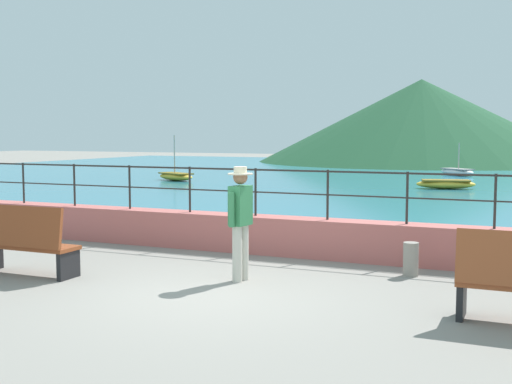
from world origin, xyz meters
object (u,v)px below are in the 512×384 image
person_walking (240,217)px  boat_3 (176,176)px  bench_main (24,241)px  boat_2 (446,184)px  boat_0 (457,172)px  bollard (411,259)px

person_walking → boat_3: (-11.45, 17.45, -0.71)m
bench_main → boat_2: (4.10, 18.80, -0.30)m
boat_0 → bollard: bearing=-85.4°
boat_0 → person_walking: bearing=-90.6°
bollard → boat_2: size_ratio=0.22×
person_walking → boat_0: bearing=89.4°
boat_0 → boat_3: bearing=-141.8°
boat_3 → boat_0: bearing=38.2°
bollard → boat_3: size_ratio=0.22×
bollard → boat_2: bearing=95.3°
bench_main → person_walking: size_ratio=0.97×
boat_0 → boat_3: size_ratio=0.93×
boat_2 → bench_main: bearing=-102.3°
boat_3 → bench_main: bearing=-66.2°
bench_main → boat_2: size_ratio=0.70×
bench_main → person_walking: bearing=17.5°
bollard → boat_0: 25.36m
bollard → boat_3: bearing=130.6°
boat_0 → boat_3: 14.91m
bollard → boat_3: boat_3 is taller
boat_0 → boat_3: (-11.73, -9.21, 0.00)m
bollard → boat_3: (-13.77, 16.07, -0.00)m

